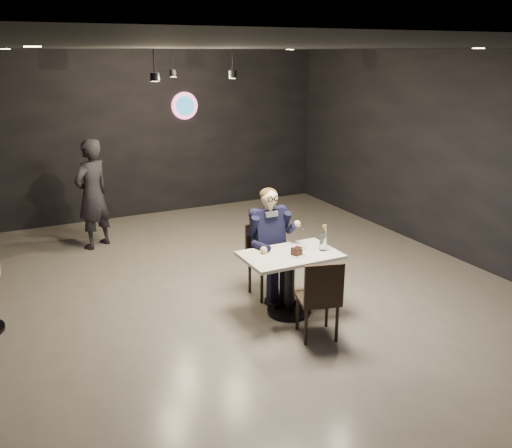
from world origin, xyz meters
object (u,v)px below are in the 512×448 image
chair_near (318,297)px  seated_man (268,242)px  main_table (290,284)px  sundae_glass (323,242)px  chair_far (268,261)px  passerby (93,194)px

chair_near → seated_man: (0.00, 1.15, 0.26)m
main_table → sundae_glass: 0.62m
chair_far → chair_near: size_ratio=1.00×
chair_near → main_table: bearing=105.4°
seated_man → sundae_glass: 0.75m
chair_far → passerby: size_ratio=0.54×
chair_far → chair_near: bearing=-90.0°
chair_near → sundae_glass: (0.40, 0.53, 0.39)m
main_table → seated_man: (0.00, 0.55, 0.34)m
sundae_glass → chair_near: bearing=-127.0°
main_table → seated_man: bearing=90.0°
chair_near → passerby: 4.29m
seated_man → passerby: passerby is taller
main_table → seated_man: seated_man is taller
chair_near → sundae_glass: bearing=68.4°
chair_far → seated_man: bearing=-90.0°
seated_man → sundae_glass: (0.40, -0.62, 0.13)m
chair_far → sundae_glass: (0.40, -0.62, 0.39)m
chair_near → sundae_glass: 0.76m
chair_far → chair_near: (0.00, -1.15, 0.00)m
main_table → seated_man: 0.65m
chair_far → chair_near: 1.15m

